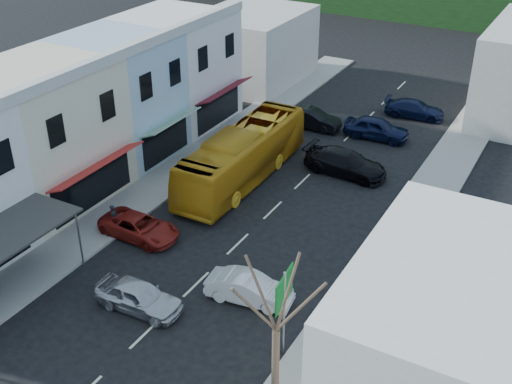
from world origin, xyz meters
The scene contains 18 objects.
ground centered at (0.00, 0.00, 0.00)m, with size 120.00×120.00×0.00m, color black.
sidewalk_left centered at (-7.50, 10.00, 0.07)m, with size 3.00×52.00×0.15m, color gray.
sidewalk_right centered at (7.50, 10.00, 0.07)m, with size 3.00×52.00×0.15m, color gray.
shopfront_row centered at (-12.49, 5.00, 4.00)m, with size 8.25×30.00×8.00m.
right_building centered at (13.50, -4.00, 4.00)m, with size 8.00×9.00×8.00m, color silver.
distant_block_left centered at (-12.00, 27.00, 3.00)m, with size 8.00×10.00×6.00m, color #B7B2A8.
bus centered at (-3.41, 10.42, 1.55)m, with size 2.50×11.60×3.10m, color orange.
car_silver centered at (-1.25, -2.78, 0.70)m, with size 1.80×4.40×1.40m, color silver.
car_white centered at (2.86, 0.21, 0.70)m, with size 1.80×4.40×1.40m, color silver.
car_red centered at (-5.00, 2.02, 0.70)m, with size 1.90×4.60×1.40m, color maroon.
car_black_near centered at (1.93, 14.28, 0.70)m, with size 1.84×4.50×1.40m, color black.
car_navy_mid centered at (1.79, 20.44, 0.70)m, with size 1.80×4.40×1.40m, color black.
car_black_far centered at (-3.06, 19.87, 0.70)m, with size 1.80×4.40×1.40m, color black.
car_navy_far centered at (3.03, 25.62, 0.70)m, with size 1.84×4.50×1.40m, color black.
pedestrian_left centered at (-6.51, 1.79, 1.00)m, with size 0.60×0.40×1.70m, color black.
direction_sign centered at (5.80, -2.11, 2.09)m, with size 0.40×1.89×4.18m, color #065316, non-canonical shape.
street_tree centered at (6.88, -4.91, 3.87)m, with size 2.49×2.49×7.74m, color #3D3025, non-canonical shape.
traffic_signal centered at (5.80, 31.35, 2.27)m, with size 0.50×0.93×4.55m, color black, non-canonical shape.
Camera 1 is at (14.67, -20.39, 19.26)m, focal length 45.00 mm.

